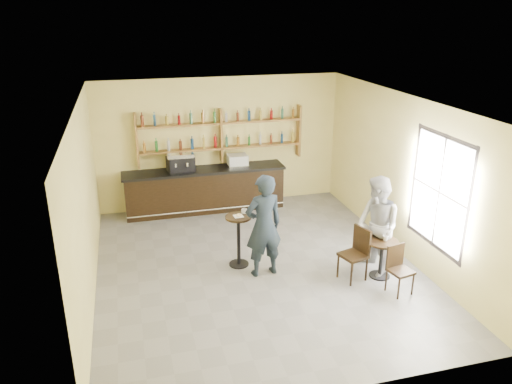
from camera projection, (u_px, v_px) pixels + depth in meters
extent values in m
plane|color=gray|center=(257.00, 267.00, 9.69)|extent=(7.00, 7.00, 0.00)
plane|color=white|center=(257.00, 103.00, 8.57)|extent=(7.00, 7.00, 0.00)
plane|color=#F8E98D|center=(220.00, 143.00, 12.30)|extent=(7.00, 0.00, 7.00)
plane|color=#F8E98D|center=(332.00, 287.00, 5.96)|extent=(7.00, 0.00, 7.00)
plane|color=#F8E98D|center=(85.00, 206.00, 8.41)|extent=(0.00, 7.00, 7.00)
plane|color=#F8E98D|center=(403.00, 176.00, 9.85)|extent=(0.00, 7.00, 7.00)
plane|color=white|center=(439.00, 192.00, 8.73)|extent=(0.00, 2.00, 2.00)
cube|color=white|center=(238.00, 216.00, 9.42)|extent=(0.19, 0.19, 0.00)
torus|color=#E7B554|center=(239.00, 215.00, 9.41)|extent=(0.12, 0.12, 0.04)
imported|color=white|center=(244.00, 211.00, 9.53)|extent=(0.15, 0.15, 0.09)
imported|color=black|center=(264.00, 226.00, 9.12)|extent=(0.78, 0.57, 1.97)
imported|color=white|center=(386.00, 238.00, 9.10)|extent=(0.14, 0.14, 0.10)
imported|color=#9C9BA1|center=(377.00, 226.00, 9.19)|extent=(0.74, 0.94, 1.89)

